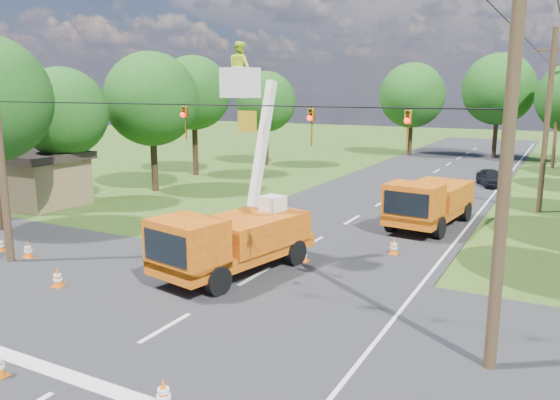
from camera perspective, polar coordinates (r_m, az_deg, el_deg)
The scene contains 28 objects.
ground at distance 33.48m, azimuth 10.56°, elevation -0.37°, with size 140.00×140.00×0.00m, color #325118.
road_main at distance 33.48m, azimuth 10.56°, elevation -0.37°, with size 12.00×100.00×0.06m, color black.
road_cross at distance 17.82m, azimuth -7.69°, elevation -10.86°, with size 56.00×10.00×0.07m, color black.
stop_bar at distance 14.36m, azimuth -20.45°, elevation -17.28°, with size 9.00×0.45×0.02m, color silver.
edge_line at distance 32.29m, azimuth 20.06°, elevation -1.31°, with size 0.12×90.00×0.02m, color silver.
bucket_truck at distance 20.12m, azimuth -4.97°, elevation -2.88°, with size 3.70×6.95×8.40m.
second_truck at distance 27.98m, azimuth 15.29°, elevation -0.18°, with size 3.25×6.90×2.49m.
ground_worker at distance 19.96m, azimuth -8.24°, elevation -5.84°, with size 0.62×0.40×1.69m, color #ED4F14.
distant_car at distance 41.53m, azimuth 21.21°, elevation 2.19°, with size 1.46×3.64×1.24m, color black.
traffic_cone_1 at distance 12.60m, azimuth -12.08°, elevation -19.20°, with size 0.38×0.38×0.71m.
traffic_cone_2 at distance 21.77m, azimuth 2.44°, elevation -5.60°, with size 0.38×0.38×0.71m.
traffic_cone_3 at distance 23.21m, azimuth 11.81°, elevation -4.75°, with size 0.38×0.38×0.71m.
traffic_cone_4 at distance 20.55m, azimuth -22.22°, elevation -7.51°, with size 0.38×0.38×0.71m.
traffic_cone_5 at distance 24.54m, azimuth -24.85°, elevation -4.71°, with size 0.38×0.38×0.71m.
traffic_cone_6 at distance 25.90m, azimuth -27.22°, elevation -4.11°, with size 0.38×0.38×0.71m.
traffic_cone_7 at distance 29.76m, azimuth 14.34°, elevation -1.30°, with size 0.38×0.38×0.71m.
pole_right_near at distance 13.47m, azimuth 22.56°, elevation 3.64°, with size 1.80×0.30×10.00m.
pole_right_mid at distance 33.37m, azimuth 26.14°, elevation 7.49°, with size 1.80×0.30×10.00m.
pole_right_far at distance 53.35m, azimuth 27.05°, elevation 8.45°, with size 1.80×0.30×10.00m.
pole_left at distance 23.52m, azimuth -27.23°, elevation 4.73°, with size 0.30×0.30×9.00m.
signal_span at distance 15.31m, azimuth -1.44°, elevation 8.24°, with size 18.00×0.29×1.07m.
shed at distance 35.37m, azimuth -24.14°, elevation 2.11°, with size 5.50×4.50×3.15m.
tree_left_c at distance 34.48m, azimuth -21.79°, elevation 8.47°, with size 5.20×5.20×8.06m.
tree_left_d at distance 37.61m, azimuth -13.29°, elevation 10.20°, with size 6.20×6.20×9.24m.
tree_left_e at distance 44.18m, azimuth -9.02°, elevation 10.98°, with size 5.80×5.80×9.41m.
tree_left_f at distance 49.80m, azimuth -1.48°, elevation 10.22°, with size 5.40×5.40×8.40m.
tree_far_a at distance 58.21m, azimuth 13.64°, elevation 10.57°, with size 6.60×6.60×9.50m.
tree_far_b at distance 58.70m, azimuth 21.88°, elevation 10.70°, with size 7.00×7.00×10.32m.
Camera 1 is at (9.76, -11.31, 6.72)m, focal length 35.00 mm.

